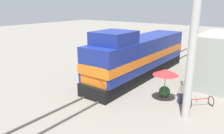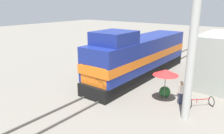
{
  "view_description": "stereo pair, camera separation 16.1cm",
  "coord_description": "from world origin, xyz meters",
  "views": [
    {
      "loc": [
        10.07,
        -13.62,
        6.86
      ],
      "look_at": [
        1.2,
        -1.75,
        2.56
      ],
      "focal_mm": 35.0,
      "sensor_mm": 36.0,
      "label": 1
    },
    {
      "loc": [
        10.2,
        -13.52,
        6.86
      ],
      "look_at": [
        1.2,
        -1.75,
        2.56
      ],
      "focal_mm": 35.0,
      "sensor_mm": 36.0,
      "label": 2
    }
  ],
  "objects": [
    {
      "name": "utility_pole",
      "position": [
        6.4,
        -1.02,
        4.4
      ],
      "size": [
        1.8,
        0.49,
        8.72
      ],
      "color": "#B2B2AD",
      "rests_on": "ground_plane"
    },
    {
      "name": "vendor_umbrella",
      "position": [
        4.33,
        0.39,
        2.23
      ],
      "size": [
        1.8,
        1.8,
        2.43
      ],
      "color": "#4C4C4C",
      "rests_on": "ground_plane"
    },
    {
      "name": "ground_plane",
      "position": [
        0.0,
        0.0,
        0.0
      ],
      "size": [
        120.0,
        120.0,
        0.0
      ],
      "primitive_type": "plane",
      "color": "slate"
    },
    {
      "name": "rail_near",
      "position": [
        -0.72,
        0.0,
        0.07
      ],
      "size": [
        0.08,
        40.91,
        0.15
      ],
      "primitive_type": "cube",
      "color": "#4C4742",
      "rests_on": "ground_plane"
    },
    {
      "name": "person_bystander",
      "position": [
        5.41,
        0.75,
        0.92
      ],
      "size": [
        0.34,
        0.34,
        1.69
      ],
      "color": "#2D3347",
      "rests_on": "ground_plane"
    },
    {
      "name": "shrub_cluster",
      "position": [
        4.03,
        1.18,
        0.42
      ],
      "size": [
        0.84,
        0.84,
        0.84
      ],
      "primitive_type": "sphere",
      "color": "#236028",
      "rests_on": "ground_plane"
    },
    {
      "name": "billboard_sign",
      "position": [
        5.58,
        5.09,
        2.71
      ],
      "size": [
        2.17,
        0.12,
        3.56
      ],
      "color": "#595959",
      "rests_on": "ground_plane"
    },
    {
      "name": "locomotive",
      "position": [
        0.0,
        4.02,
        2.05
      ],
      "size": [
        3.0,
        14.36,
        4.81
      ],
      "color": "black",
      "rests_on": "ground_plane"
    },
    {
      "name": "bicycle",
      "position": [
        6.69,
        1.13,
        0.36
      ],
      "size": [
        1.67,
        1.69,
        0.69
      ],
      "rotation": [
        0.0,
        0.0,
        -0.77
      ],
      "color": "black",
      "rests_on": "ground_plane"
    },
    {
      "name": "rail_far",
      "position": [
        0.72,
        0.0,
        0.07
      ],
      "size": [
        0.08,
        40.91,
        0.15
      ],
      "primitive_type": "cube",
      "color": "#4C4742",
      "rests_on": "ground_plane"
    }
  ]
}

